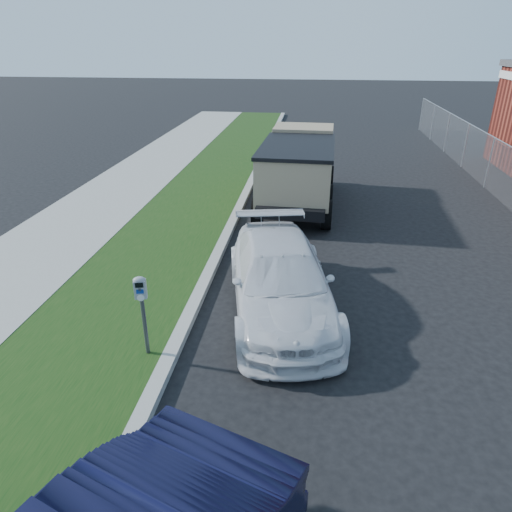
# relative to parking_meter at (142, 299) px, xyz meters

# --- Properties ---
(ground) EXTENTS (120.00, 120.00, 0.00)m
(ground) POSITION_rel_parking_meter_xyz_m (2.98, 1.19, -1.18)
(ground) COLOR black
(ground) RESTS_ON ground
(streetside) EXTENTS (6.12, 50.00, 0.15)m
(streetside) POSITION_rel_parking_meter_xyz_m (-2.59, 3.19, -1.11)
(streetside) COLOR gray
(streetside) RESTS_ON ground
(parking_meter) EXTENTS (0.22, 0.17, 1.45)m
(parking_meter) POSITION_rel_parking_meter_xyz_m (0.00, 0.00, 0.00)
(parking_meter) COLOR #3F4247
(parking_meter) RESTS_ON ground
(white_wagon) EXTENTS (2.76, 4.96, 1.36)m
(white_wagon) POSITION_rel_parking_meter_xyz_m (2.11, 1.91, -0.50)
(white_wagon) COLOR silver
(white_wagon) RESTS_ON ground
(dump_truck) EXTENTS (2.45, 5.71, 2.20)m
(dump_truck) POSITION_rel_parking_meter_xyz_m (2.19, 8.64, 0.06)
(dump_truck) COLOR black
(dump_truck) RESTS_ON ground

